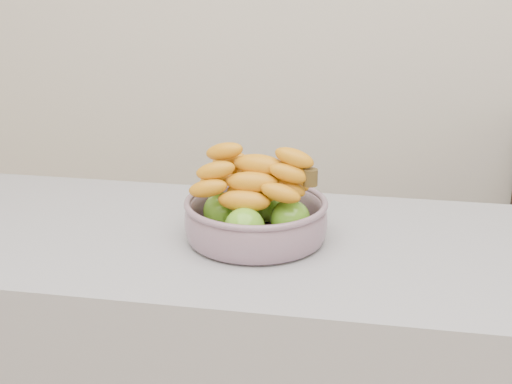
# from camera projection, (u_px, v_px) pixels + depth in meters

# --- Properties ---
(fruit_bowl) EXTENTS (0.29, 0.29, 0.18)m
(fruit_bowl) POSITION_uv_depth(u_px,v_px,m) (256.00, 213.00, 1.42)
(fruit_bowl) COLOR #8C96A8
(fruit_bowl) RESTS_ON counter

